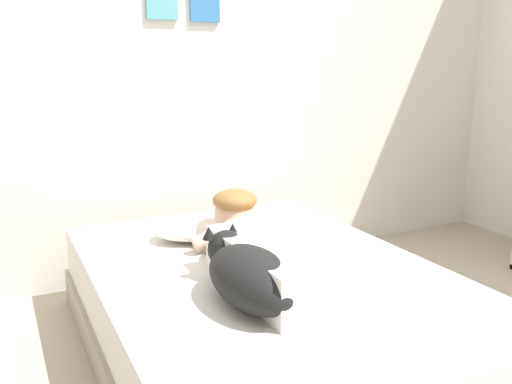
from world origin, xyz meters
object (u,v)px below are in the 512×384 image
at_px(person_lying, 272,248).
at_px(bed, 265,315).
at_px(pillow, 208,226).
at_px(cell_phone, 279,257).
at_px(dog, 249,274).
at_px(coffee_cup, 260,225).

bearing_deg(person_lying, bed, 88.56).
bearing_deg(pillow, bed, -82.93).
xyz_separation_m(bed, cell_phone, (0.11, 0.09, 0.21)).
distance_m(dog, cell_phone, 0.47).
bearing_deg(cell_phone, pillow, 112.86).
height_order(bed, dog, dog).
distance_m(person_lying, cell_phone, 0.21).
bearing_deg(coffee_cup, bed, -114.09).
bearing_deg(coffee_cup, dog, -119.52).
relative_size(pillow, coffee_cup, 4.16).
height_order(pillow, dog, dog).
relative_size(pillow, person_lying, 0.57).
bearing_deg(cell_phone, coffee_cup, 75.77).
relative_size(dog, coffee_cup, 4.60).
relative_size(coffee_cup, cell_phone, 0.89).
bearing_deg(dog, pillow, 79.83).
relative_size(bed, coffee_cup, 15.63).
height_order(bed, cell_phone, cell_phone).
height_order(pillow, coffee_cup, pillow).
distance_m(pillow, person_lying, 0.56).
bearing_deg(coffee_cup, cell_phone, -104.23).
relative_size(person_lying, cell_phone, 6.57).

